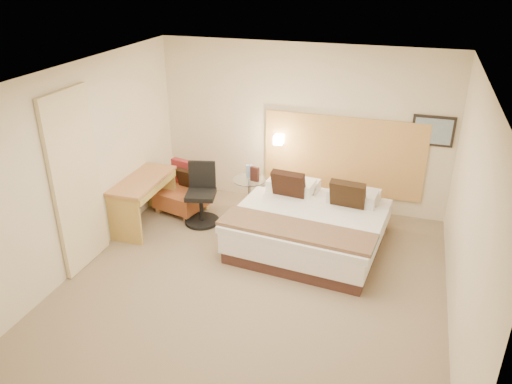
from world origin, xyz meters
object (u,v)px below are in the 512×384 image
(desk, at_px, (144,189))
(side_table, at_px, (249,194))
(bed, at_px, (310,225))
(lounge_chair, at_px, (184,192))
(desk_chair, at_px, (202,199))

(desk, bearing_deg, side_table, 31.76)
(bed, relative_size, side_table, 3.40)
(lounge_chair, distance_m, side_table, 1.11)
(bed, bearing_deg, lounge_chair, 168.05)
(bed, bearing_deg, desk, -175.79)
(side_table, relative_size, desk, 0.51)
(bed, relative_size, lounge_chair, 2.54)
(side_table, distance_m, desk, 1.70)
(bed, bearing_deg, desk_chair, 174.45)
(lounge_chair, xyz_separation_m, side_table, (1.08, 0.21, 0.02))
(lounge_chair, height_order, desk_chair, desk_chair)
(lounge_chair, height_order, desk, desk)
(desk, distance_m, desk_chair, 0.91)
(side_table, bearing_deg, lounge_chair, -168.81)
(bed, bearing_deg, side_table, 149.43)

